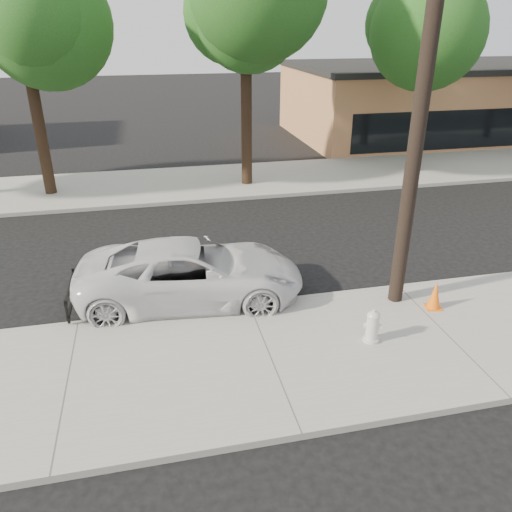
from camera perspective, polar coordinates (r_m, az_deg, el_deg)
name	(u,v)px	position (r m, az deg, el deg)	size (l,w,h in m)	color
ground	(233,271)	(14.17, -2.60, -1.67)	(120.00, 120.00, 0.00)	black
near_sidewalk	(270,359)	(10.54, 1.62, -11.66)	(90.00, 4.40, 0.15)	gray
far_sidewalk	(199,183)	(22.00, -6.57, 8.31)	(90.00, 5.00, 0.15)	gray
curb_near	(248,305)	(12.32, -0.87, -5.67)	(90.00, 0.12, 0.16)	#9E9B93
building_main	(443,101)	(34.03, 20.60, 16.24)	(18.00, 10.00, 4.00)	#B07A49
utility_pole	(420,111)	(11.44, 18.27, 15.46)	(1.40, 0.34, 9.00)	black
tree_b	(27,30)	(20.86, -24.74, 22.44)	(4.34, 4.20, 8.45)	black
tree_c	(252,7)	(20.57, -0.44, 26.61)	(4.96, 4.80, 9.55)	black
tree_d	(440,23)	(23.85, 20.31, 23.71)	(4.50, 4.35, 8.75)	black
police_cruiser	(191,272)	(12.46, -7.40, -1.88)	(2.55, 5.53, 1.54)	silver
fire_hydrant	(372,327)	(11.03, 13.15, -7.87)	(0.39, 0.35, 0.72)	silver
traffic_cone	(435,295)	(12.66, 19.77, -4.26)	(0.42, 0.42, 0.70)	orange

